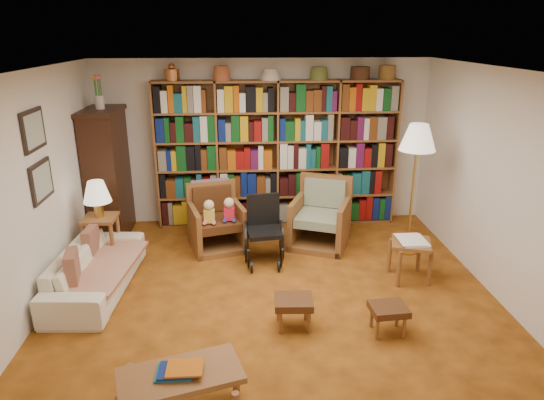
{
  "coord_description": "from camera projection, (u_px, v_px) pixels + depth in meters",
  "views": [
    {
      "loc": [
        -0.35,
        -4.79,
        2.86
      ],
      "look_at": [
        0.01,
        0.6,
        0.98
      ],
      "focal_mm": 32.0,
      "sensor_mm": 36.0,
      "label": 1
    }
  ],
  "objects": [
    {
      "name": "floor",
      "position": [
        275.0,
        299.0,
        5.48
      ],
      "size": [
        5.0,
        5.0,
        0.0
      ],
      "primitive_type": "plane",
      "color": "#A75C19",
      "rests_on": "ground"
    },
    {
      "name": "ceiling",
      "position": [
        275.0,
        71.0,
        4.66
      ],
      "size": [
        5.0,
        5.0,
        0.0
      ],
      "primitive_type": "plane",
      "rotation": [
        3.14,
        0.0,
        0.0
      ],
      "color": "white",
      "rests_on": "wall_back"
    },
    {
      "name": "wall_back",
      "position": [
        264.0,
        143.0,
        7.42
      ],
      "size": [
        5.0,
        0.0,
        5.0
      ],
      "primitive_type": "plane",
      "rotation": [
        1.57,
        0.0,
        0.0
      ],
      "color": "white",
      "rests_on": "floor"
    },
    {
      "name": "wall_front",
      "position": [
        307.0,
        335.0,
        2.71
      ],
      "size": [
        5.0,
        0.0,
        5.0
      ],
      "primitive_type": "plane",
      "rotation": [
        -1.57,
        0.0,
        0.0
      ],
      "color": "white",
      "rests_on": "floor"
    },
    {
      "name": "wall_left",
      "position": [
        30.0,
        199.0,
        4.91
      ],
      "size": [
        0.0,
        5.0,
        5.0
      ],
      "primitive_type": "plane",
      "rotation": [
        1.57,
        0.0,
        1.57
      ],
      "color": "white",
      "rests_on": "floor"
    },
    {
      "name": "wall_right",
      "position": [
        506.0,
        189.0,
        5.22
      ],
      "size": [
        0.0,
        5.0,
        5.0
      ],
      "primitive_type": "plane",
      "rotation": [
        1.57,
        0.0,
        -1.57
      ],
      "color": "white",
      "rests_on": "floor"
    },
    {
      "name": "bookshelf",
      "position": [
        277.0,
        150.0,
        7.3
      ],
      "size": [
        3.6,
        0.3,
        2.42
      ],
      "color": "brown",
      "rests_on": "floor"
    },
    {
      "name": "curio_cabinet",
      "position": [
        108.0,
        173.0,
        6.91
      ],
      "size": [
        0.5,
        0.95,
        2.4
      ],
      "color": "#33180D",
      "rests_on": "floor"
    },
    {
      "name": "framed_pictures",
      "position": [
        38.0,
        156.0,
        5.07
      ],
      "size": [
        0.03,
        0.52,
        0.97
      ],
      "color": "black",
      "rests_on": "wall_left"
    },
    {
      "name": "sofa",
      "position": [
        96.0,
        270.0,
        5.59
      ],
      "size": [
        1.81,
        0.8,
        0.52
      ],
      "primitive_type": "imported",
      "rotation": [
        0.0,
        0.0,
        1.51
      ],
      "color": "#EFE6CA",
      "rests_on": "floor"
    },
    {
      "name": "sofa_throw",
      "position": [
        100.0,
        266.0,
        5.58
      ],
      "size": [
        0.89,
        1.44,
        0.04
      ],
      "primitive_type": "cube",
      "rotation": [
        0.0,
        0.0,
        -0.12
      ],
      "color": "beige",
      "rests_on": "sofa"
    },
    {
      "name": "cushion_left",
      "position": [
        91.0,
        242.0,
        5.85
      ],
      "size": [
        0.12,
        0.35,
        0.35
      ],
      "primitive_type": "cube",
      "rotation": [
        0.0,
        0.0,
        -0.03
      ],
      "color": "maroon",
      "rests_on": "sofa"
    },
    {
      "name": "cushion_right",
      "position": [
        72.0,
        269.0,
        5.19
      ],
      "size": [
        0.18,
        0.38,
        0.36
      ],
      "primitive_type": "cube",
      "rotation": [
        0.0,
        0.0,
        0.2
      ],
      "color": "maroon",
      "rests_on": "sofa"
    },
    {
      "name": "side_table_lamp",
      "position": [
        101.0,
        229.0,
        6.18
      ],
      "size": [
        0.41,
        0.41,
        0.64
      ],
      "color": "brown",
      "rests_on": "floor"
    },
    {
      "name": "table_lamp",
      "position": [
        97.0,
        193.0,
        6.02
      ],
      "size": [
        0.35,
        0.35,
        0.47
      ],
      "color": "#BD923C",
      "rests_on": "side_table_lamp"
    },
    {
      "name": "armchair_leather",
      "position": [
        217.0,
        221.0,
        6.75
      ],
      "size": [
        0.89,
        0.9,
        0.89
      ],
      "color": "brown",
      "rests_on": "floor"
    },
    {
      "name": "armchair_sage",
      "position": [
        319.0,
        219.0,
        6.85
      ],
      "size": [
        1.03,
        1.03,
        0.94
      ],
      "color": "brown",
      "rests_on": "floor"
    },
    {
      "name": "wheelchair",
      "position": [
        264.0,
        232.0,
        6.3
      ],
      "size": [
        0.5,
        0.7,
        0.87
      ],
      "color": "black",
      "rests_on": "floor"
    },
    {
      "name": "floor_lamp",
      "position": [
        417.0,
        143.0,
        6.17
      ],
      "size": [
        0.47,
        0.47,
        1.76
      ],
      "color": "#BD923C",
      "rests_on": "floor"
    },
    {
      "name": "side_table_papers",
      "position": [
        411.0,
        248.0,
        5.79
      ],
      "size": [
        0.56,
        0.56,
        0.52
      ],
      "color": "brown",
      "rests_on": "floor"
    },
    {
      "name": "footstool_a",
      "position": [
        294.0,
        304.0,
        4.88
      ],
      "size": [
        0.4,
        0.34,
        0.32
      ],
      "color": "#4F2E15",
      "rests_on": "floor"
    },
    {
      "name": "footstool_b",
      "position": [
        389.0,
        311.0,
        4.79
      ],
      "size": [
        0.38,
        0.33,
        0.3
      ],
      "color": "#4F2E15",
      "rests_on": "floor"
    },
    {
      "name": "coffee_table",
      "position": [
        180.0,
        378.0,
        3.75
      ],
      "size": [
        1.04,
        0.72,
        0.42
      ],
      "color": "brown",
      "rests_on": "floor"
    }
  ]
}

